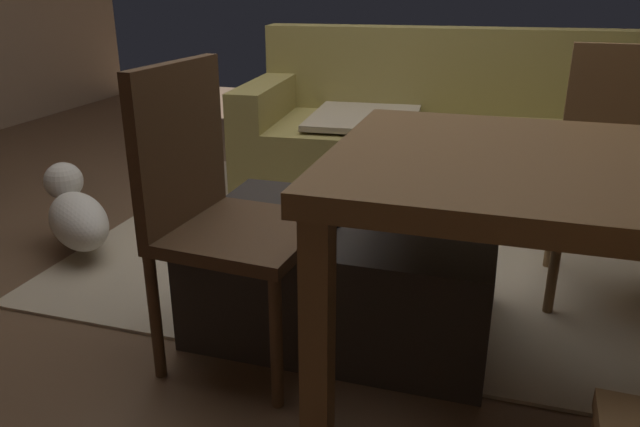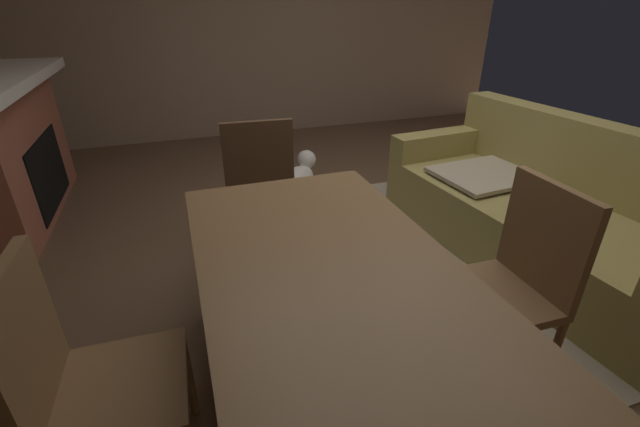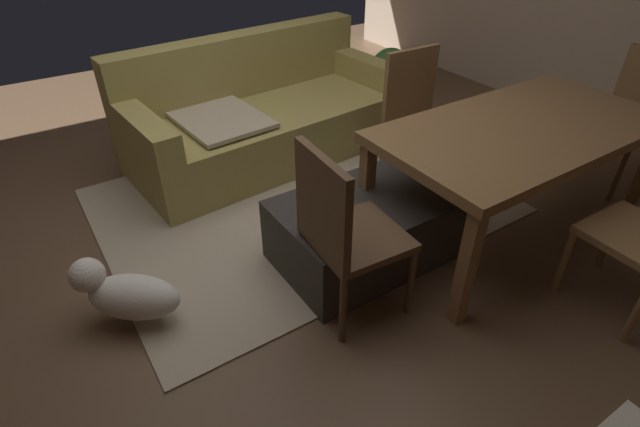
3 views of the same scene
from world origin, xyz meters
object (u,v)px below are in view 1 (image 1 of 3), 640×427
at_px(couch, 443,141).
at_px(tv_remote, 317,228).
at_px(ottoman_coffee_table, 346,274).
at_px(dining_chair_north, 623,160).
at_px(dining_chair_west, 214,200).
at_px(small_dog, 76,214).

xyz_separation_m(couch, tv_remote, (-0.22, -1.63, 0.10)).
xyz_separation_m(ottoman_coffee_table, dining_chair_north, (0.90, 0.57, 0.33)).
relative_size(tv_remote, dining_chair_north, 0.17).
xyz_separation_m(couch, ottoman_coffee_table, (-0.15, -1.51, -0.11)).
height_order(ottoman_coffee_table, dining_chair_west, dining_chair_west).
height_order(ottoman_coffee_table, dining_chair_north, dining_chair_north).
bearing_deg(dining_chair_north, couch, 128.53).
height_order(tv_remote, dining_chair_north, dining_chair_north).
distance_m(tv_remote, small_dog, 1.29).
relative_size(ottoman_coffee_table, dining_chair_north, 1.06).
relative_size(couch, small_dog, 4.37).
bearing_deg(dining_chair_north, tv_remote, -144.64).
relative_size(tv_remote, small_dog, 0.32).
bearing_deg(dining_chair_north, ottoman_coffee_table, -147.64).
relative_size(tv_remote, dining_chair_west, 0.17).
distance_m(dining_chair_north, small_dog, 2.24).
height_order(tv_remote, small_dog, tv_remote).
bearing_deg(couch, dining_chair_north, -51.47).
height_order(couch, small_dog, couch).
height_order(dining_chair_north, small_dog, dining_chair_north).
bearing_deg(dining_chair_west, tv_remote, 28.17).
distance_m(ottoman_coffee_table, small_dog, 1.31).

